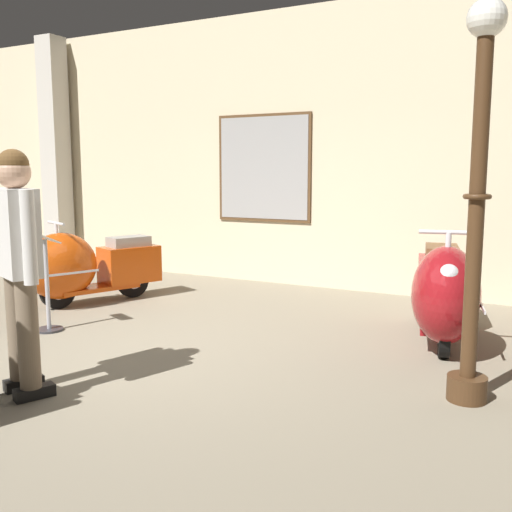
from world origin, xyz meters
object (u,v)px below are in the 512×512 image
(scooter_0, at_px, (83,267))
(lamppost, at_px, (477,202))
(visitor_0, at_px, (18,256))
(info_stanchion, at_px, (47,290))
(scooter_1, at_px, (444,292))

(scooter_0, xyz_separation_m, lamppost, (4.63, -0.99, 0.95))
(lamppost, height_order, visitor_0, lamppost)
(scooter_0, relative_size, info_stanchion, 1.71)
(scooter_1, relative_size, lamppost, 0.70)
(scooter_1, height_order, lamppost, lamppost)
(scooter_1, bearing_deg, info_stanchion, -82.47)
(scooter_0, xyz_separation_m, scooter_1, (4.22, 0.30, 0.04))
(scooter_0, height_order, info_stanchion, scooter_0)
(visitor_0, bearing_deg, lamppost, -41.18)
(scooter_0, bearing_deg, lamppost, 99.96)
(scooter_0, height_order, visitor_0, visitor_0)
(scooter_0, distance_m, lamppost, 4.82)
(lamppost, bearing_deg, scooter_1, 107.75)
(scooter_1, distance_m, info_stanchion, 3.91)
(lamppost, bearing_deg, scooter_0, 167.98)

